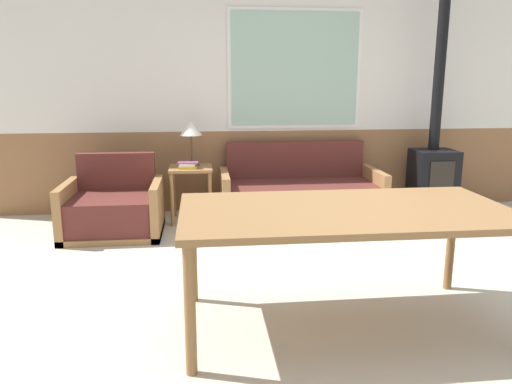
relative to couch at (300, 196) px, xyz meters
The scene contains 9 objects.
ground_plane 2.17m from the couch, 92.37° to the right, with size 16.00×16.00×0.00m, color beige.
wall_back 1.22m from the couch, 100.04° to the left, with size 7.20×0.09×2.70m.
couch is the anchor object (origin of this frame).
armchair 2.01m from the couch, 168.99° to the right, with size 0.95×0.78×0.78m.
side_table 1.22m from the couch, behind, with size 0.46×0.46×0.59m.
table_lamp 1.40m from the couch, behind, with size 0.24×0.24×0.49m.
book_stack 1.29m from the couch, behind, with size 0.23×0.15×0.07m.
dining_table 2.54m from the couch, 95.16° to the right, with size 2.00×1.03×0.76m.
wood_stove 1.60m from the couch, ahead, with size 0.46×0.43×2.59m.
Camera 1 is at (-1.00, -3.18, 1.52)m, focal length 35.00 mm.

